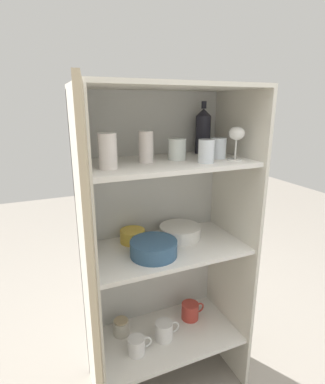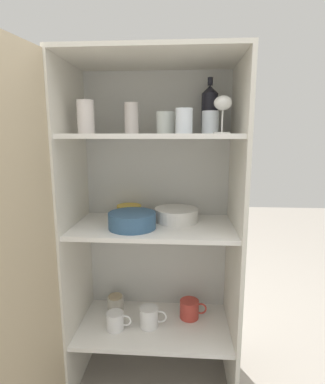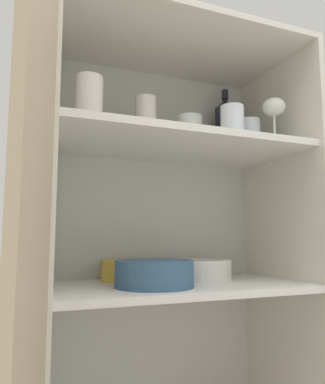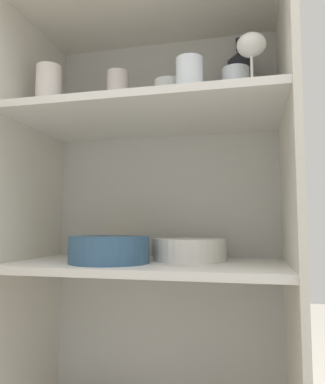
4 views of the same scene
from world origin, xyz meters
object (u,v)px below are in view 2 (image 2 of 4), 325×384
Objects in this scene: wine_bottle at (210,110)px; plate_stack_white at (176,215)px; coffee_mug_primary at (116,321)px; storage_jar at (116,303)px; serving_bowl_small at (129,211)px; mixing_bowl_large at (132,220)px.

wine_bottle is 0.53m from plate_stack_white.
coffee_mug_primary is 0.16m from storage_jar.
coffee_mug_primary is (-0.44, -0.19, -1.00)m from wine_bottle.
storage_jar is (-0.04, 0.16, -0.00)m from coffee_mug_primary.
plate_stack_white is at bearing -157.47° from wine_bottle.
wine_bottle reaches higher than serving_bowl_small.
coffee_mug_primary is at bearing -105.55° from serving_bowl_small.
mixing_bowl_large is 1.73× the size of serving_bowl_small.
mixing_bowl_large reaches higher than plate_stack_white.
wine_bottle is 1.11m from coffee_mug_primary.
serving_bowl_small is (-0.24, 0.05, 0.00)m from plate_stack_white.
mixing_bowl_large is 0.55m from storage_jar.
plate_stack_white is 0.60m from storage_jar.
wine_bottle is at bearing 2.45° from serving_bowl_small.
mixing_bowl_large is at bearing -147.31° from plate_stack_white.
mixing_bowl_large is 1.75× the size of coffee_mug_primary.
mixing_bowl_large is 2.47× the size of storage_jar.
wine_bottle is 1.22× the size of plate_stack_white.
serving_bowl_small is 1.43× the size of storage_jar.
plate_stack_white is at bearing 23.17° from coffee_mug_primary.
storage_jar is at bearing 174.19° from plate_stack_white.
storage_jar is at bearing -176.37° from wine_bottle.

